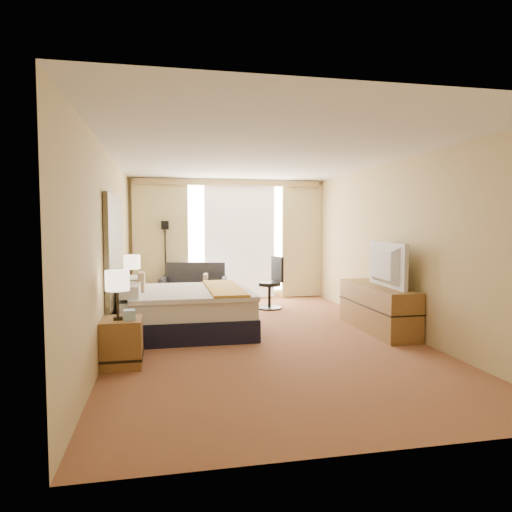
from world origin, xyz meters
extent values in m
cube|color=maroon|center=(0.00, 0.00, 0.00)|extent=(4.20, 7.00, 0.02)
cube|color=silver|center=(0.00, 0.00, 2.60)|extent=(4.20, 7.00, 0.02)
cube|color=tan|center=(0.00, 3.50, 1.30)|extent=(4.20, 0.02, 2.60)
cube|color=tan|center=(0.00, -3.50, 1.30)|extent=(4.20, 0.02, 2.60)
cube|color=tan|center=(-2.10, 0.00, 1.30)|extent=(0.02, 7.00, 2.60)
cube|color=tan|center=(2.10, 0.00, 1.30)|extent=(0.02, 7.00, 2.60)
cube|color=black|center=(-2.06, 0.20, 1.28)|extent=(0.06, 1.85, 1.50)
cube|color=olive|center=(-1.87, -1.05, 0.28)|extent=(0.45, 0.52, 0.55)
cube|color=olive|center=(-1.87, 1.45, 0.28)|extent=(0.45, 0.52, 0.55)
cube|color=olive|center=(1.83, 0.00, 0.35)|extent=(0.50, 1.80, 0.70)
cube|color=white|center=(0.25, 3.47, 1.32)|extent=(2.30, 0.02, 2.30)
cube|color=beige|center=(-1.45, 3.38, 1.27)|extent=(1.15, 0.09, 2.50)
cube|color=beige|center=(1.65, 3.38, 1.27)|extent=(0.90, 0.09, 2.50)
cube|color=white|center=(0.25, 3.43, 1.27)|extent=(1.55, 0.04, 2.50)
cube|color=tan|center=(0.00, 3.34, 2.52)|extent=(4.00, 0.16, 0.12)
cube|color=black|center=(-1.05, 0.46, 0.16)|extent=(1.91, 1.73, 0.32)
cube|color=silver|center=(-1.05, 0.46, 0.46)|extent=(1.87, 1.68, 0.27)
cube|color=silver|center=(-0.98, 0.46, 0.61)|extent=(1.75, 1.75, 0.06)
cube|color=gold|center=(-0.49, 0.46, 0.66)|extent=(0.50, 1.75, 0.04)
cube|color=silver|center=(-1.84, 0.04, 0.73)|extent=(0.25, 0.71, 0.16)
cube|color=silver|center=(-1.84, 0.88, 0.73)|extent=(0.25, 0.71, 0.16)
cube|color=beige|center=(-1.71, 0.46, 0.76)|extent=(0.09, 0.38, 0.33)
cube|color=maroon|center=(-0.79, 2.85, 0.12)|extent=(1.44, 0.93, 0.24)
cube|color=#333338|center=(-0.80, 2.81, 0.32)|extent=(1.32, 0.77, 0.15)
cube|color=#333338|center=(-0.74, 3.14, 0.57)|extent=(1.25, 0.34, 0.53)
cube|color=#333338|center=(-1.41, 2.96, 0.34)|extent=(0.21, 0.72, 0.43)
cube|color=#333338|center=(-0.18, 2.75, 0.34)|extent=(0.21, 0.72, 0.43)
cube|color=beige|center=(-0.56, 2.77, 0.48)|extent=(0.13, 0.34, 0.31)
cube|color=black|center=(-1.36, 3.30, 0.01)|extent=(0.22, 0.22, 0.02)
cylinder|color=black|center=(-1.36, 3.30, 0.78)|extent=(0.03, 0.03, 1.52)
cube|color=black|center=(-1.36, 3.30, 1.62)|extent=(0.16, 0.16, 0.18)
cylinder|color=black|center=(0.61, 2.10, 0.01)|extent=(0.49, 0.49, 0.03)
cylinder|color=black|center=(0.61, 2.10, 0.25)|extent=(0.06, 0.06, 0.44)
cylinder|color=black|center=(0.61, 2.10, 0.48)|extent=(0.43, 0.43, 0.07)
cube|color=black|center=(0.78, 2.15, 0.76)|extent=(0.16, 0.39, 0.49)
cube|color=black|center=(-1.90, -1.11, 0.57)|extent=(0.10, 0.10, 0.04)
cylinder|color=black|center=(-1.90, -1.11, 0.76)|extent=(0.03, 0.03, 0.34)
cylinder|color=beige|center=(-1.90, -1.11, 1.00)|extent=(0.27, 0.27, 0.23)
cube|color=black|center=(-1.91, 1.40, 0.57)|extent=(0.10, 0.10, 0.04)
cylinder|color=black|center=(-1.91, 1.40, 0.76)|extent=(0.03, 0.03, 0.34)
cylinder|color=beige|center=(-1.91, 1.40, 1.01)|extent=(0.27, 0.27, 0.23)
cube|color=#98C3EC|center=(-1.78, -1.14, 0.61)|extent=(0.14, 0.14, 0.12)
cube|color=black|center=(-1.82, 1.33, 0.59)|extent=(0.22, 0.18, 0.07)
imported|color=black|center=(1.78, -0.16, 1.03)|extent=(0.19, 1.16, 0.67)
camera|label=1|loc=(-1.38, -6.43, 1.64)|focal=32.00mm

